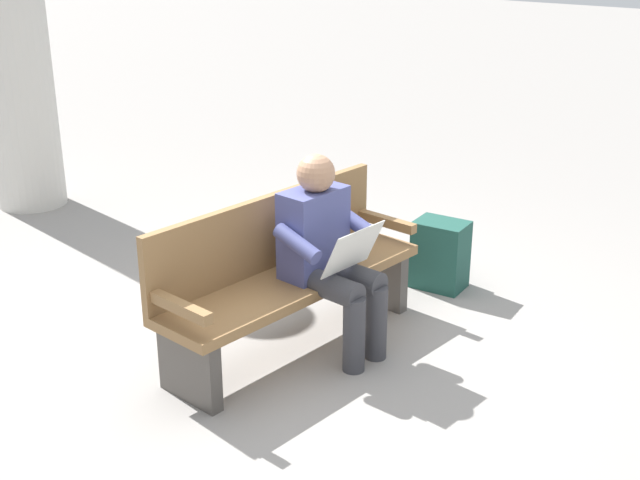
# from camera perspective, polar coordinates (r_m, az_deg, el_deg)

# --- Properties ---
(ground_plane) EXTENTS (40.00, 40.00, 0.00)m
(ground_plane) POSITION_cam_1_polar(r_m,az_deg,el_deg) (5.15, -1.74, -7.11)
(ground_plane) COLOR gray
(bench_near) EXTENTS (1.84, 0.68, 0.90)m
(bench_near) POSITION_cam_1_polar(r_m,az_deg,el_deg) (4.99, -2.38, -2.21)
(bench_near) COLOR olive
(bench_near) RESTS_ON ground
(person_seated) EXTENTS (0.60, 0.60, 1.18)m
(person_seated) POSITION_cam_1_polar(r_m,az_deg,el_deg) (4.86, 0.53, -0.69)
(person_seated) COLOR #474C84
(person_seated) RESTS_ON ground
(backpack) EXTENTS (0.31, 0.37, 0.48)m
(backpack) POSITION_cam_1_polar(r_m,az_deg,el_deg) (5.89, 8.10, -0.98)
(backpack) COLOR #1E4C42
(backpack) RESTS_ON ground
(support_pillar) EXTENTS (0.59, 0.59, 3.42)m
(support_pillar) POSITION_cam_1_polar(r_m,az_deg,el_deg) (7.65, -20.23, 14.54)
(support_pillar) COLOR beige
(support_pillar) RESTS_ON ground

